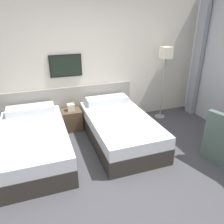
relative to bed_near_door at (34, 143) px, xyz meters
The scene contains 6 objects.
ground_plane 1.62m from the bed_near_door, 37.91° to the right, with size 16.00×16.00×0.00m, color #47474C.
wall_headboard 1.92m from the bed_near_door, 40.32° to the left, with size 10.00×0.10×2.70m.
bed_near_door is the anchor object (origin of this frame).
bed_near_window 1.54m from the bed_near_door, ahead, with size 1.09×1.98×0.64m.
nightstand 1.08m from the bed_near_door, 44.44° to the left, with size 0.40×0.36×0.57m.
floor_lamp 3.12m from the bed_near_door, 13.29° to the left, with size 0.24×0.24×1.62m.
Camera 1 is at (-1.07, -2.43, 2.23)m, focal length 35.00 mm.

